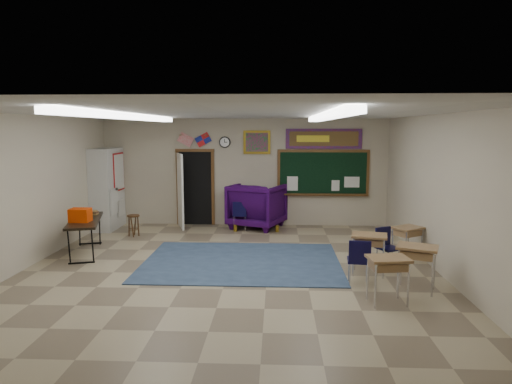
{
  "coord_description": "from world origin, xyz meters",
  "views": [
    {
      "loc": [
        0.91,
        -8.28,
        2.72
      ],
      "look_at": [
        0.46,
        1.5,
        1.36
      ],
      "focal_mm": 32.0,
      "sensor_mm": 36.0,
      "label": 1
    }
  ],
  "objects_px": {
    "student_desk_front_left": "(369,252)",
    "wooden_stool": "(134,225)",
    "wingback_armchair": "(257,205)",
    "student_desk_front_right": "(407,241)",
    "folding_table": "(85,235)"
  },
  "relations": [
    {
      "from": "student_desk_front_right",
      "to": "wooden_stool",
      "type": "relative_size",
      "value": 1.34
    },
    {
      "from": "wooden_stool",
      "to": "folding_table",
      "type": "bearing_deg",
      "value": -108.22
    },
    {
      "from": "student_desk_front_right",
      "to": "student_desk_front_left",
      "type": "bearing_deg",
      "value": -169.14
    },
    {
      "from": "student_desk_front_right",
      "to": "folding_table",
      "type": "height_order",
      "value": "folding_table"
    },
    {
      "from": "student_desk_front_right",
      "to": "wooden_stool",
      "type": "xyz_separation_m",
      "value": [
        -6.37,
        1.83,
        -0.11
      ]
    },
    {
      "from": "wingback_armchair",
      "to": "wooden_stool",
      "type": "height_order",
      "value": "wingback_armchair"
    },
    {
      "from": "student_desk_front_left",
      "to": "wooden_stool",
      "type": "relative_size",
      "value": 1.4
    },
    {
      "from": "student_desk_front_left",
      "to": "folding_table",
      "type": "xyz_separation_m",
      "value": [
        -5.92,
        1.18,
        -0.01
      ]
    },
    {
      "from": "student_desk_front_left",
      "to": "student_desk_front_right",
      "type": "bearing_deg",
      "value": 58.09
    },
    {
      "from": "folding_table",
      "to": "student_desk_front_left",
      "type": "bearing_deg",
      "value": -27.82
    },
    {
      "from": "student_desk_front_left",
      "to": "wingback_armchair",
      "type": "bearing_deg",
      "value": 132.24
    },
    {
      "from": "wooden_stool",
      "to": "student_desk_front_right",
      "type": "bearing_deg",
      "value": -16.02
    },
    {
      "from": "student_desk_front_right",
      "to": "wooden_stool",
      "type": "height_order",
      "value": "student_desk_front_right"
    },
    {
      "from": "student_desk_front_left",
      "to": "wooden_stool",
      "type": "height_order",
      "value": "student_desk_front_left"
    },
    {
      "from": "folding_table",
      "to": "wooden_stool",
      "type": "distance_m",
      "value": 1.75
    }
  ]
}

